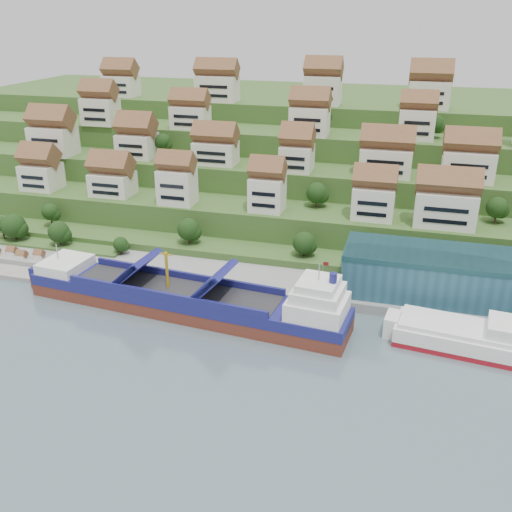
% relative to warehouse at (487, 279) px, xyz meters
% --- Properties ---
extents(ground, '(300.00, 300.00, 0.00)m').
position_rel_warehouse_xyz_m(ground, '(-52.00, -17.00, -7.20)').
color(ground, slate).
rests_on(ground, ground).
extents(quay, '(180.00, 14.00, 2.20)m').
position_rel_warehouse_xyz_m(quay, '(-32.00, -2.00, -6.10)').
color(quay, gray).
rests_on(quay, ground).
extents(pebble_beach, '(45.00, 20.00, 1.00)m').
position_rel_warehouse_xyz_m(pebble_beach, '(-110.00, -5.00, -6.70)').
color(pebble_beach, gray).
rests_on(pebble_beach, ground).
extents(hillside, '(260.00, 128.00, 31.00)m').
position_rel_warehouse_xyz_m(hillside, '(-52.00, 86.55, 3.46)').
color(hillside, '#2D4C1E').
rests_on(hillside, ground).
extents(hillside_village, '(160.05, 63.43, 29.05)m').
position_rel_warehouse_xyz_m(hillside_village, '(-49.92, 43.19, 17.05)').
color(hillside_village, silver).
rests_on(hillside_village, ground).
extents(hillside_trees, '(140.53, 62.75, 31.09)m').
position_rel_warehouse_xyz_m(hillside_trees, '(-60.39, 26.67, 9.08)').
color(hillside_trees, '#1C3C14').
rests_on(hillside_trees, ground).
extents(warehouse, '(60.00, 15.00, 10.00)m').
position_rel_warehouse_xyz_m(warehouse, '(0.00, 0.00, 0.00)').
color(warehouse, '#265469').
rests_on(warehouse, quay).
extents(flagpole, '(1.28, 0.16, 8.00)m').
position_rel_warehouse_xyz_m(flagpole, '(-33.89, -7.00, -0.32)').
color(flagpole, gray).
rests_on(flagpole, quay).
extents(beach_huts, '(14.40, 3.70, 2.20)m').
position_rel_warehouse_xyz_m(beach_huts, '(-112.00, -6.25, -5.10)').
color(beach_huts, white).
rests_on(beach_huts, pebble_beach).
extents(cargo_ship, '(71.96, 17.78, 15.71)m').
position_rel_warehouse_xyz_m(cargo_ship, '(-59.76, -18.38, -4.14)').
color(cargo_ship, maroon).
rests_on(cargo_ship, ground).
extents(second_ship, '(27.60, 13.00, 7.71)m').
position_rel_warehouse_xyz_m(second_ship, '(-3.72, -17.39, -4.87)').
color(second_ship, maroon).
rests_on(second_ship, ground).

